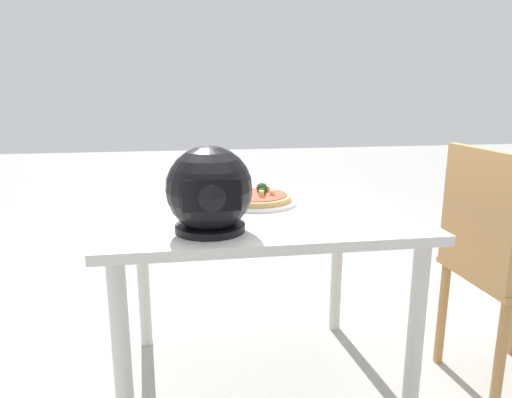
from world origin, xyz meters
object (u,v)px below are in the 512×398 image
dining_table (256,231)px  pizza (255,196)px  motorcycle_helmet (209,191)px  chair_side (497,258)px

dining_table → pizza: (-0.00, -0.04, 0.11)m
dining_table → motorcycle_helmet: bearing=56.9°
dining_table → pizza: 0.12m
dining_table → pizza: size_ratio=3.93×
motorcycle_helmet → chair_side: (-1.02, -0.14, -0.31)m
motorcycle_helmet → chair_side: motorcycle_helmet is taller
dining_table → chair_side: (-0.85, 0.13, -0.10)m
dining_table → pizza: bearing=-95.6°
pizza → motorcycle_helmet: bearing=59.9°
motorcycle_helmet → chair_side: bearing=-172.4°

